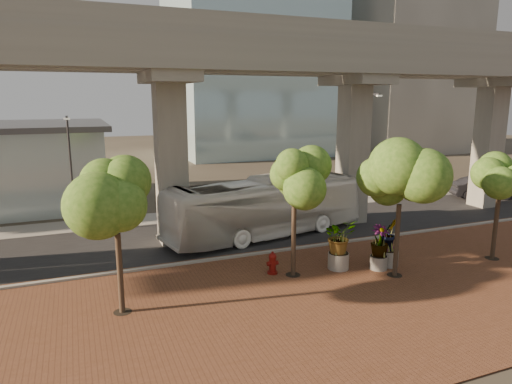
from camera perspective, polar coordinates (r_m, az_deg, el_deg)
name	(u,v)px	position (r m, az deg, el deg)	size (l,w,h in m)	color
ground	(282,240)	(27.09, 3.28, -5.96)	(160.00, 160.00, 0.00)	#352F26
brick_plaza	(361,292)	(20.59, 12.96, -12.03)	(70.00, 13.00, 0.06)	brown
asphalt_road	(269,230)	(28.83, 1.60, -4.81)	(90.00, 8.00, 0.04)	black
curb_strip	(298,249)	(25.36, 5.21, -7.05)	(70.00, 0.25, 0.16)	gray
far_sidewalk	(239,211)	(33.76, -2.11, -2.33)	(90.00, 3.00, 0.06)	gray
transit_viaduct	(269,113)	(27.65, 1.68, 9.78)	(72.00, 5.60, 12.40)	gray
midrise_block	(406,73)	(77.06, 18.27, 13.95)	(18.00, 16.00, 24.00)	#A49E93
transit_bus	(265,208)	(27.27, 1.17, -1.97)	(2.97, 12.66, 3.53)	white
parked_car	(484,188)	(42.20, 26.57, 0.42)	(1.81, 5.22, 1.72)	black
fire_hydrant	(272,263)	(21.73, 2.08, -8.87)	(0.54, 0.48, 1.08)	#680E0B
planter_front	(339,239)	(22.36, 10.36, -5.77)	(2.26, 2.26, 2.49)	#A9A498
planter_right	(379,243)	(22.79, 15.18, -6.14)	(2.05, 2.05, 2.19)	#A09B91
planter_left	(389,236)	(23.34, 16.28, -5.27)	(2.29, 2.29, 2.52)	gray
street_tree_far_west	(116,204)	(17.60, -17.14, -1.48)	(3.91, 3.91, 6.10)	#453427
street_tree_near_west	(295,181)	(20.56, 4.85, 1.44)	(3.08, 3.08, 5.93)	#453427
street_tree_near_east	(401,178)	(21.44, 17.66, 1.62)	(4.13, 4.13, 6.50)	#453427
street_tree_far_east	(500,181)	(25.84, 28.24, 1.20)	(3.15, 3.15, 5.52)	#453427
streetlamp_west	(71,166)	(29.89, -22.14, 3.06)	(0.35, 1.03, 7.13)	#2A2A2E
streetlamp_east	(370,139)	(38.04, 14.04, 6.46)	(0.42, 1.23, 8.51)	#2D2D32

